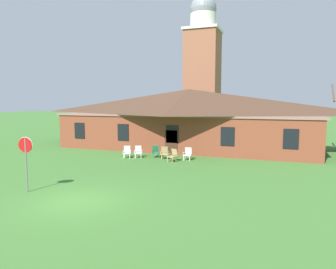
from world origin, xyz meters
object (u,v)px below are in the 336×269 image
at_px(lawn_chair_by_porch, 127,152).
at_px(lawn_chair_left_end, 156,151).
at_px(lawn_chair_near_door, 138,151).
at_px(lawn_chair_right_end, 173,155).
at_px(stop_sign, 26,153).
at_px(lawn_chair_middle, 164,153).
at_px(lawn_chair_far_side, 188,153).

distance_m(lawn_chair_by_porch, lawn_chair_left_end, 2.32).
distance_m(lawn_chair_near_door, lawn_chair_right_end, 3.25).
bearing_deg(stop_sign, lawn_chair_by_porch, 88.12).
relative_size(stop_sign, lawn_chair_near_door, 2.92).
bearing_deg(lawn_chair_by_porch, stop_sign, -91.88).
bearing_deg(stop_sign, lawn_chair_near_door, 83.68).
height_order(lawn_chair_left_end, lawn_chair_middle, same).
height_order(lawn_chair_middle, lawn_chair_far_side, same).
bearing_deg(lawn_chair_far_side, lawn_chair_right_end, -128.68).
xyz_separation_m(lawn_chair_middle, lawn_chair_far_side, (1.87, 0.21, 0.00)).
xyz_separation_m(lawn_chair_near_door, lawn_chair_left_end, (1.28, 0.61, 0.00)).
bearing_deg(lawn_chair_by_porch, lawn_chair_far_side, 9.75).
height_order(stop_sign, lawn_chair_middle, stop_sign).
bearing_deg(lawn_chair_left_end, lawn_chair_near_door, -154.43).
bearing_deg(lawn_chair_right_end, lawn_chair_by_porch, 176.70).
xyz_separation_m(stop_sign, lawn_chair_left_end, (2.44, 11.05, -1.49)).
bearing_deg(lawn_chair_by_porch, lawn_chair_right_end, -3.30).
relative_size(lawn_chair_by_porch, lawn_chair_left_end, 1.00).
height_order(lawn_chair_near_door, lawn_chair_right_end, same).
relative_size(lawn_chair_middle, lawn_chair_far_side, 1.00).
xyz_separation_m(stop_sign, lawn_chair_near_door, (1.16, 10.44, -1.49)).
bearing_deg(lawn_chair_right_end, stop_sign, -113.83).
distance_m(lawn_chair_right_end, lawn_chair_far_side, 1.37).
relative_size(stop_sign, lawn_chair_middle, 2.92).
distance_m(lawn_chair_by_porch, lawn_chair_far_side, 4.95).
height_order(lawn_chair_near_door, lawn_chair_middle, same).
height_order(lawn_chair_by_porch, lawn_chair_middle, same).
bearing_deg(lawn_chair_by_porch, lawn_chair_left_end, 24.79).
bearing_deg(lawn_chair_left_end, stop_sign, -102.44).
height_order(lawn_chair_by_porch, lawn_chair_near_door, same).
bearing_deg(lawn_chair_near_door, lawn_chair_far_side, 6.73).
bearing_deg(lawn_chair_far_side, lawn_chair_left_end, 177.19).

